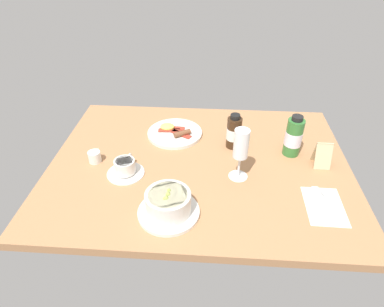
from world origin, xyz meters
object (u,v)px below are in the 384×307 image
Objects in this scene: porridge_bowl at (168,204)px; breakfast_plate at (174,133)px; wine_glass at (241,147)px; sauce_bottle_brown at (234,132)px; creamer_jug at (95,156)px; coffee_cup at (125,168)px; sauce_bottle_green at (294,137)px; cutlery_setting at (324,205)px; menu_card at (323,154)px.

porridge_bowl is 45.54cm from breakfast_plate.
wine_glass reaches higher than sauce_bottle_brown.
creamer_jug is 0.29× the size of wine_glass.
wine_glass is at bearing -86.22° from sauce_bottle_brown.
porridge_bowl is 1.44× the size of coffee_cup.
breakfast_plate is at bearing 62.04° from coffee_cup.
creamer_jug is 0.34× the size of sauce_bottle_green.
wine_glass is at bearing 1.80° from coffee_cup.
wine_glass reaches higher than cutlery_setting.
menu_card is (52.24, 28.34, 0.78)cm from porridge_bowl.
sauce_bottle_green is at bearing 15.43° from coffee_cup.
wine_glass is (39.64, 1.24, 10.14)cm from coffee_cup.
sauce_bottle_brown reaches higher than coffee_cup.
sauce_bottle_green reaches higher than creamer_jug.
coffee_cup is 30.55cm from breakfast_plate.
cutlery_setting is 81.21cm from creamer_jug.
sauce_bottle_green is (20.68, 15.41, -5.15)cm from wine_glass.
cutlery_setting is at bearing -99.59° from menu_card.
cutlery_setting is 1.24× the size of sauce_bottle_brown.
sauce_bottle_green is 11.99cm from menu_card.
sauce_bottle_brown is at bearing 27.60° from coffee_cup.
sauce_bottle_green reaches higher than coffee_cup.
menu_card is (55.60, -16.97, 3.85)cm from breakfast_plate.
porridge_bowl is 1.96× the size of menu_card.
creamer_jug is at bearing 153.87° from coffee_cup.
sauce_bottle_brown reaches higher than breakfast_plate.
breakfast_plate is (-3.36, 45.31, -3.06)cm from porridge_bowl.
sauce_bottle_green is 47.61cm from breakfast_plate.
wine_glass reaches higher than coffee_cup.
wine_glass is 1.95× the size of menu_card.
breakfast_plate is (-24.09, 6.87, -5.50)cm from sauce_bottle_brown.
cutlery_setting is 64.56cm from breakfast_plate.
wine_glass is 0.84× the size of breakfast_plate.
sauce_bottle_green is at bearing -12.61° from breakfast_plate.
creamer_jug is at bearing -177.49° from menu_card.
creamer_jug is at bearing 174.46° from wine_glass.
cutlery_setting is at bearing 8.24° from porridge_bowl.
creamer_jug is 34.18cm from breakfast_plate.
sauce_bottle_green is 0.72× the size of breakfast_plate.
cutlery_setting is 0.78× the size of breakfast_plate.
sauce_bottle_green reaches higher than sauce_bottle_brown.
coffee_cup is at bearing -171.88° from menu_card.
coffee_cup is 0.93× the size of sauce_bottle_brown.
cutlery_setting is at bearing -77.92° from sauce_bottle_green.
creamer_jug is 0.24× the size of breakfast_plate.
cutlery_setting is at bearing -25.22° from wine_glass.
breakfast_plate is at bearing 134.59° from wine_glass.
cutlery_setting is 29.50cm from sauce_bottle_green.
creamer_jug is (-79.24, 17.66, 1.94)cm from cutlery_setting.
breakfast_plate is at bearing 164.08° from sauce_bottle_brown.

